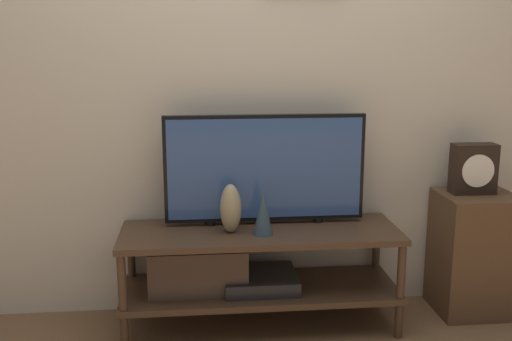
{
  "coord_description": "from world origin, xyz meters",
  "views": [
    {
      "loc": [
        -0.3,
        -2.51,
        1.41
      ],
      "look_at": [
        -0.02,
        0.27,
        0.8
      ],
      "focal_mm": 42.0,
      "sensor_mm": 36.0,
      "label": 1
    }
  ],
  "objects": [
    {
      "name": "mantel_clock",
      "position": [
        1.11,
        0.35,
        0.77
      ],
      "size": [
        0.22,
        0.11,
        0.26
      ],
      "color": "black",
      "rests_on": "side_table"
    },
    {
      "name": "television",
      "position": [
        0.03,
        0.37,
        0.79
      ],
      "size": [
        1.0,
        0.05,
        0.55
      ],
      "color": "black",
      "rests_on": "media_console"
    },
    {
      "name": "wall_back",
      "position": [
        0.0,
        0.55,
        1.36
      ],
      "size": [
        6.4,
        0.08,
        2.7
      ],
      "color": "beige",
      "rests_on": "ground_plane"
    },
    {
      "name": "vase_urn_stoneware",
      "position": [
        -0.15,
        0.25,
        0.62
      ],
      "size": [
        0.1,
        0.1,
        0.24
      ],
      "color": "tan",
      "rests_on": "media_console"
    },
    {
      "name": "vase_slim_bronze",
      "position": [
        0.01,
        0.2,
        0.61
      ],
      "size": [
        0.09,
        0.09,
        0.22
      ],
      "color": "#2D4251",
      "rests_on": "media_console"
    },
    {
      "name": "side_table",
      "position": [
        1.13,
        0.33,
        0.32
      ],
      "size": [
        0.38,
        0.34,
        0.64
      ],
      "color": "#513823",
      "rests_on": "ground_plane"
    },
    {
      "name": "media_console",
      "position": [
        -0.11,
        0.27,
        0.32
      ],
      "size": [
        1.36,
        0.46,
        0.5
      ],
      "color": "#422D1E",
      "rests_on": "ground_plane"
    }
  ]
}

